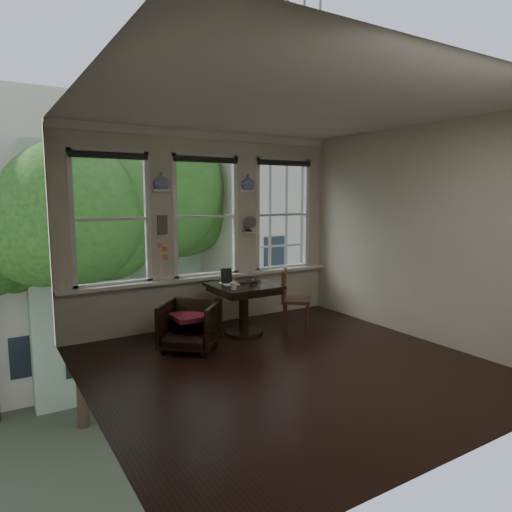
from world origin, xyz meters
TOP-DOWN VIEW (x-y plane):
  - ground at (0.00, 0.00)m, footprint 4.50×4.50m
  - ceiling at (0.00, 0.00)m, footprint 4.50×4.50m
  - wall_back at (0.00, 2.25)m, footprint 4.50×0.00m
  - wall_front at (0.00, -2.25)m, footprint 4.50×0.00m
  - wall_left at (-2.25, 0.00)m, footprint 0.00×4.50m
  - wall_right at (2.25, 0.00)m, footprint 0.00×4.50m
  - window_left at (-1.45, 2.25)m, footprint 1.10×0.12m
  - window_center at (0.00, 2.25)m, footprint 1.10×0.12m
  - window_right at (1.45, 2.25)m, footprint 1.10×0.12m
  - shelf_left at (-0.72, 2.15)m, footprint 0.26×0.16m
  - shelf_right at (0.72, 2.15)m, footprint 0.26×0.16m
  - intercom at (-0.72, 2.18)m, footprint 0.14×0.06m
  - sticky_notes at (-0.72, 2.19)m, footprint 0.16×0.01m
  - desk_fan at (0.72, 2.13)m, footprint 0.20×0.20m
  - vase_left at (-0.72, 2.15)m, footprint 0.24×0.24m
  - vase_right at (0.72, 2.15)m, footprint 0.24×0.24m
  - table at (0.19, 1.38)m, footprint 0.90×0.90m
  - armchair_left at (-0.74, 1.18)m, footprint 0.99×1.00m
  - cushion_red at (-0.74, 1.18)m, footprint 0.45×0.45m
  - side_chair_right at (1.01, 1.20)m, footprint 0.59×0.59m
  - laptop at (0.34, 1.40)m, footprint 0.38×0.29m
  - mug at (-0.11, 1.13)m, footprint 0.12×0.12m
  - drinking_glass at (0.24, 1.26)m, footprint 0.17×0.17m
  - tablet at (0.02, 1.58)m, footprint 0.17×0.12m
  - papers at (0.04, 1.53)m, footprint 0.26×0.33m

SIDE VIEW (x-z plane):
  - ground at x=0.00m, z-range 0.00..0.00m
  - armchair_left at x=-0.74m, z-range 0.00..0.65m
  - table at x=0.19m, z-range 0.00..0.75m
  - cushion_red at x=-0.74m, z-range 0.42..0.48m
  - side_chair_right at x=1.01m, z-range 0.00..0.92m
  - papers at x=0.04m, z-range 0.75..0.75m
  - laptop at x=0.34m, z-range 0.75..0.78m
  - mug at x=-0.11m, z-range 0.75..0.85m
  - drinking_glass at x=0.24m, z-range 0.75..0.86m
  - tablet at x=0.02m, z-range 0.75..0.97m
  - sticky_notes at x=-0.72m, z-range 1.13..1.37m
  - wall_back at x=0.00m, z-range -0.75..3.75m
  - wall_front at x=0.00m, z-range -0.75..3.75m
  - wall_left at x=-2.25m, z-range -0.75..3.75m
  - wall_right at x=2.25m, z-range -0.75..3.75m
  - desk_fan at x=0.72m, z-range 1.41..1.65m
  - intercom at x=-0.72m, z-range 1.46..1.74m
  - window_left at x=-1.45m, z-range 0.75..2.65m
  - window_center at x=0.00m, z-range 0.75..2.65m
  - window_right at x=1.45m, z-range 0.75..2.65m
  - shelf_left at x=-0.72m, z-range 2.08..2.12m
  - shelf_right at x=0.72m, z-range 2.08..2.12m
  - vase_left at x=-0.72m, z-range 2.12..2.36m
  - vase_right at x=0.72m, z-range 2.12..2.36m
  - ceiling at x=0.00m, z-range 3.00..3.00m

